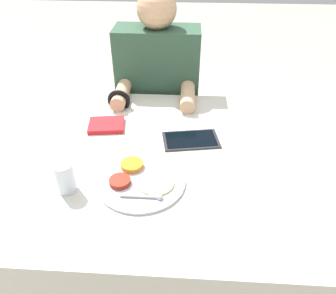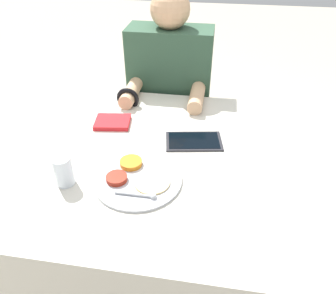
% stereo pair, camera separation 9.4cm
% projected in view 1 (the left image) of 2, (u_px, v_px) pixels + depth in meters
% --- Properties ---
extents(ground_plane, '(12.00, 12.00, 0.00)m').
position_uv_depth(ground_plane, '(147.00, 267.00, 1.70)').
color(ground_plane, '#B2A893').
extents(dining_table, '(1.26, 1.03, 0.73)m').
position_uv_depth(dining_table, '(144.00, 219.00, 1.49)').
color(dining_table, beige).
rests_on(dining_table, ground_plane).
extents(thali_tray, '(0.31, 0.31, 0.03)m').
position_uv_depth(thali_tray, '(140.00, 180.00, 1.14)').
color(thali_tray, '#B7BABF').
rests_on(thali_tray, dining_table).
extents(red_notebook, '(0.17, 0.14, 0.02)m').
position_uv_depth(red_notebook, '(106.00, 125.00, 1.43)').
color(red_notebook, silver).
rests_on(red_notebook, dining_table).
extents(tablet_device, '(0.25, 0.17, 0.01)m').
position_uv_depth(tablet_device, '(191.00, 140.00, 1.34)').
color(tablet_device, '#28282D').
rests_on(tablet_device, dining_table).
extents(person_diner, '(0.44, 0.43, 1.22)m').
position_uv_depth(person_diner, '(158.00, 111.00, 1.88)').
color(person_diner, black).
rests_on(person_diner, ground_plane).
extents(drinking_glass, '(0.06, 0.06, 0.11)m').
position_uv_depth(drinking_glass, '(65.00, 177.00, 1.08)').
color(drinking_glass, silver).
rests_on(drinking_glass, dining_table).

